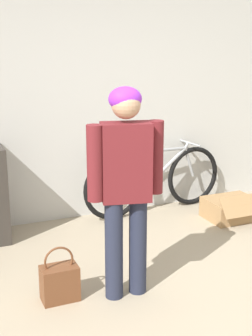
% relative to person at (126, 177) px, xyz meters
% --- Properties ---
extents(wall_back, '(8.00, 0.07, 2.60)m').
position_rel_person_xyz_m(wall_back, '(0.24, 1.77, 0.36)').
color(wall_back, silver).
rests_on(wall_back, ground_plane).
extents(person, '(0.59, 0.27, 1.59)m').
position_rel_person_xyz_m(person, '(0.00, 0.00, 0.00)').
color(person, '#23283D').
rests_on(person, ground_plane).
extents(bicycle, '(1.76, 0.46, 0.77)m').
position_rel_person_xyz_m(bicycle, '(1.02, 1.57, -0.57)').
color(bicycle, black).
rests_on(bicycle, ground_plane).
extents(handbag, '(0.28, 0.17, 0.43)m').
position_rel_person_xyz_m(handbag, '(-0.49, 0.11, -0.79)').
color(handbag, brown).
rests_on(handbag, ground_plane).
extents(cardboard_box, '(0.54, 0.51, 0.31)m').
position_rel_person_xyz_m(cardboard_box, '(1.69, 1.03, -0.83)').
color(cardboard_box, '#A87F51').
rests_on(cardboard_box, ground_plane).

